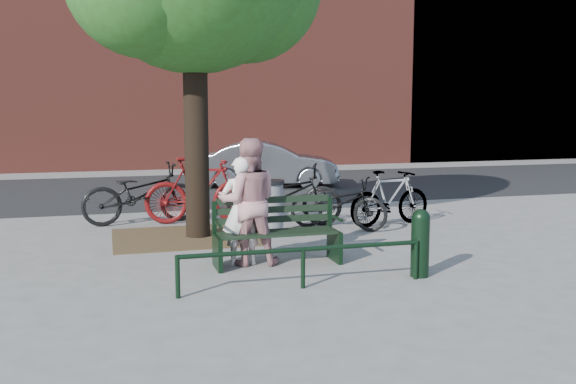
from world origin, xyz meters
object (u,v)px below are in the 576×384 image
object	(u,v)px
person_left	(241,211)
parked_car	(269,165)
person_right	(249,202)
bicycle_c	(284,194)
park_bench	(276,230)
litter_bin	(271,208)
bollard	(420,241)

from	to	relation	value
person_left	parked_car	xyz separation A→B (m)	(2.44, 8.20, -0.14)
person_right	person_left	bearing A→B (deg)	9.20
person_left	bicycle_c	world-z (taller)	person_left
parked_car	bicycle_c	bearing A→B (deg)	-177.60
person_left	park_bench	bearing A→B (deg)	178.59
litter_bin	park_bench	bearing A→B (deg)	-102.03
park_bench	person_right	distance (m)	0.55
bollard	bicycle_c	size ratio (longest dim) A/B	0.41
person_right	bicycle_c	size ratio (longest dim) A/B	0.81
bicycle_c	park_bench	bearing A→B (deg)	-176.55
bollard	litter_bin	size ratio (longest dim) A/B	0.93
park_bench	litter_bin	size ratio (longest dim) A/B	1.83
person_left	bicycle_c	xyz separation A→B (m)	(1.36, 2.76, -0.19)
person_left	parked_car	world-z (taller)	person_left
person_right	parked_car	distance (m)	8.53
person_left	bollard	xyz separation A→B (m)	(2.08, -1.24, -0.28)
litter_bin	bicycle_c	size ratio (longest dim) A/B	0.44
bicycle_c	parked_car	size ratio (longest dim) A/B	0.58
bicycle_c	parked_car	bearing A→B (deg)	9.69
parked_car	litter_bin	bearing A→B (deg)	179.83
person_left	person_right	world-z (taller)	person_right
litter_bin	person_left	bearing A→B (deg)	-115.86
park_bench	person_right	xyz separation A→B (m)	(-0.37, 0.07, 0.40)
litter_bin	parked_car	world-z (taller)	parked_car
person_left	person_right	distance (m)	0.16
park_bench	parked_car	xyz separation A→B (m)	(1.96, 8.27, 0.13)
park_bench	bicycle_c	distance (m)	2.97
bollard	bicycle_c	distance (m)	4.07
park_bench	bicycle_c	size ratio (longest dim) A/B	0.81
park_bench	parked_car	world-z (taller)	parked_car
bollard	parked_car	distance (m)	9.45
person_left	parked_car	size ratio (longest dim) A/B	0.41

